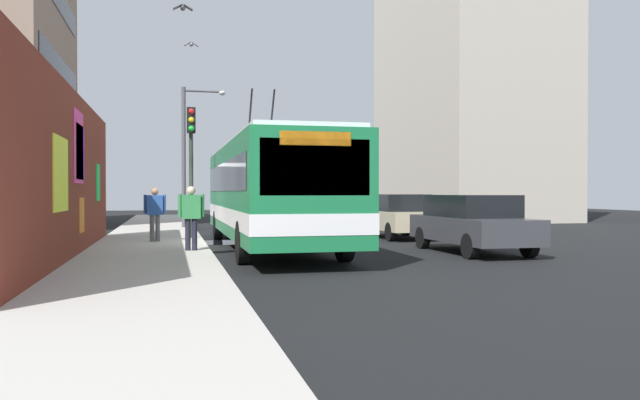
# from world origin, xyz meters

# --- Properties ---
(ground_plane) EXTENTS (80.00, 80.00, 0.00)m
(ground_plane) POSITION_xyz_m (0.00, 0.00, 0.00)
(ground_plane) COLOR black
(sidewalk_slab) EXTENTS (48.00, 3.20, 0.15)m
(sidewalk_slab) POSITION_xyz_m (0.00, 1.60, 0.07)
(sidewalk_slab) COLOR #ADA8A0
(sidewalk_slab) RESTS_ON ground_plane
(graffiti_wall) EXTENTS (14.50, 0.32, 4.05)m
(graffiti_wall) POSITION_xyz_m (-3.75, 3.35, 2.03)
(graffiti_wall) COLOR maroon
(graffiti_wall) RESTS_ON ground_plane
(building_far_right) EXTENTS (13.73, 7.50, 20.67)m
(building_far_right) POSITION_xyz_m (16.83, -17.00, 10.33)
(building_far_right) COLOR #B2A899
(building_far_right) RESTS_ON ground_plane
(city_bus) EXTENTS (12.20, 2.69, 4.88)m
(city_bus) POSITION_xyz_m (-1.23, -1.80, 1.73)
(city_bus) COLOR #19723F
(city_bus) RESTS_ON ground_plane
(parked_car_dark_gray) EXTENTS (4.56, 1.85, 1.58)m
(parked_car_dark_gray) POSITION_xyz_m (-3.76, -7.00, 0.83)
(parked_car_dark_gray) COLOR #38383D
(parked_car_dark_gray) RESTS_ON ground_plane
(parked_car_champagne) EXTENTS (4.14, 1.81, 1.58)m
(parked_car_champagne) POSITION_xyz_m (1.92, -7.00, 0.83)
(parked_car_champagne) COLOR #C6B793
(parked_car_champagne) RESTS_ON ground_plane
(parked_car_white) EXTENTS (4.83, 1.88, 1.58)m
(parked_car_white) POSITION_xyz_m (8.15, -7.00, 0.84)
(parked_car_white) COLOR white
(parked_car_white) RESTS_ON ground_plane
(parked_car_navy) EXTENTS (4.13, 1.87, 1.58)m
(parked_car_navy) POSITION_xyz_m (14.28, -7.00, 0.83)
(parked_car_navy) COLOR navy
(parked_car_navy) RESTS_ON ground_plane
(pedestrian_at_curb) EXTENTS (0.22, 0.67, 1.66)m
(pedestrian_at_curb) POSITION_xyz_m (-2.95, 0.50, 1.12)
(pedestrian_at_curb) COLOR #1E1E2D
(pedestrian_at_curb) RESTS_ON sidewalk_slab
(pedestrian_midblock) EXTENTS (0.22, 0.66, 1.63)m
(pedestrian_midblock) POSITION_xyz_m (0.39, 1.48, 1.11)
(pedestrian_midblock) COLOR #595960
(pedestrian_midblock) RESTS_ON sidewalk_slab
(traffic_light) EXTENTS (0.49, 0.28, 4.31)m
(traffic_light) POSITION_xyz_m (1.58, 0.35, 3.04)
(traffic_light) COLOR #2D382D
(traffic_light) RESTS_ON sidewalk_slab
(street_lamp) EXTENTS (0.44, 1.88, 6.02)m
(street_lamp) POSITION_xyz_m (8.14, 0.22, 3.65)
(street_lamp) COLOR #4C4C51
(street_lamp) RESTS_ON sidewalk_slab
(flying_pigeons) EXTENTS (7.14, 1.88, 3.10)m
(flying_pigeons) POSITION_xyz_m (2.60, 0.08, 7.85)
(flying_pigeons) COLOR gray
(curbside_puddle) EXTENTS (2.05, 2.05, 0.00)m
(curbside_puddle) POSITION_xyz_m (1.36, -0.60, 0.00)
(curbside_puddle) COLOR black
(curbside_puddle) RESTS_ON ground_plane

